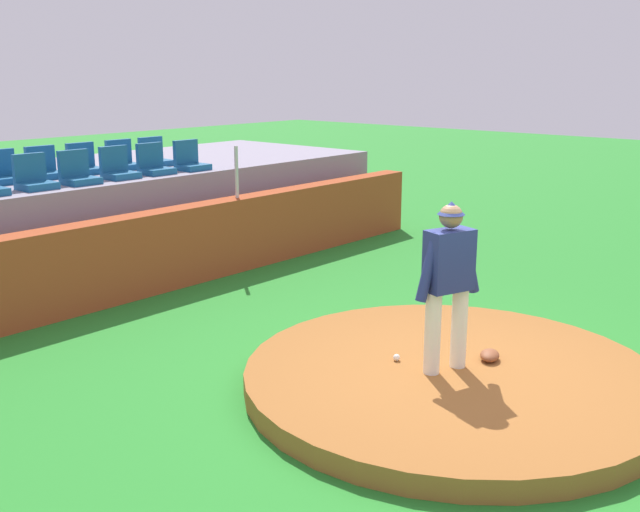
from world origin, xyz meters
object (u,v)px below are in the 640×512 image
pitcher (448,274)px  stadium_chair_3 (118,168)px  stadium_chair_9 (84,164)px  stadium_chair_11 (155,157)px  stadium_chair_2 (78,173)px  stadium_chair_5 (190,161)px  stadium_chair_1 (34,178)px  fielding_glove (490,355)px  stadium_chair_4 (154,164)px  stadium_chair_8 (44,168)px  stadium_chair_10 (123,160)px  baseball (397,357)px  stadium_chair_7 (3,173)px

pitcher → stadium_chair_3: (0.45, 6.32, 0.47)m
stadium_chair_9 → stadium_chair_11: same height
stadium_chair_2 → stadium_chair_5: (2.13, -0.01, 0.00)m
stadium_chair_1 → stadium_chair_3: size_ratio=1.00×
fielding_glove → stadium_chair_4: bearing=62.0°
stadium_chair_8 → stadium_chair_9: same height
stadium_chair_5 → stadium_chair_9: size_ratio=1.00×
stadium_chair_9 → stadium_chair_4: bearing=129.0°
stadium_chair_10 → stadium_chair_11: (0.67, 0.00, 0.00)m
pitcher → stadium_chair_8: bearing=111.1°
pitcher → stadium_chair_9: size_ratio=3.51×
baseball → stadium_chair_7: size_ratio=0.15×
baseball → stadium_chair_9: stadium_chair_9 is taller
stadium_chair_3 → stadium_chair_8: size_ratio=1.00×
stadium_chair_3 → stadium_chair_9: (-0.05, 0.89, 0.00)m
stadium_chair_9 → stadium_chair_5: bearing=147.1°
stadium_chair_7 → stadium_chair_10: bearing=-179.7°
baseball → stadium_chair_10: 6.97m
stadium_chair_5 → stadium_chair_7: 2.98m
stadium_chair_7 → stadium_chair_8: 0.68m
stadium_chair_4 → stadium_chair_11: bearing=-127.1°
stadium_chair_7 → stadium_chair_11: bearing=-179.7°
stadium_chair_1 → stadium_chair_11: same height
stadium_chair_2 → stadium_chair_10: 1.69m
baseball → stadium_chair_4: size_ratio=0.15×
stadium_chair_4 → stadium_chair_5: bearing=177.0°
baseball → stadium_chair_10: (1.27, 6.69, 1.45)m
baseball → stadium_chair_1: size_ratio=0.15×
stadium_chair_5 → stadium_chair_11: (-0.04, 0.93, 0.00)m
stadium_chair_2 → pitcher: bearing=92.6°
baseball → stadium_chair_7: stadium_chair_7 is taller
pitcher → stadium_chair_5: stadium_chair_5 is taller
stadium_chair_7 → pitcher: bearing=97.8°
fielding_glove → stadium_chair_3: size_ratio=0.60×
stadium_chair_5 → stadium_chair_8: same height
stadium_chair_2 → stadium_chair_5: size_ratio=1.00×
fielding_glove → stadium_chair_3: 6.70m
stadium_chair_11 → pitcher: bearing=75.9°
baseball → stadium_chair_5: bearing=71.0°
fielding_glove → stadium_chair_10: size_ratio=0.60×
fielding_glove → stadium_chair_8: size_ratio=0.60×
stadium_chair_7 → stadium_chair_8: (0.68, 0.01, 0.00)m
stadium_chair_5 → stadium_chair_9: same height
fielding_glove → stadium_chair_10: 7.59m
stadium_chair_3 → stadium_chair_8: 1.16m
stadium_chair_4 → stadium_chair_3: bearing=-0.8°
stadium_chair_8 → stadium_chair_4: bearing=147.9°
pitcher → stadium_chair_3: 6.35m
fielding_glove → stadium_chair_1: bearing=80.1°
pitcher → stadium_chair_9: bearing=105.5°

